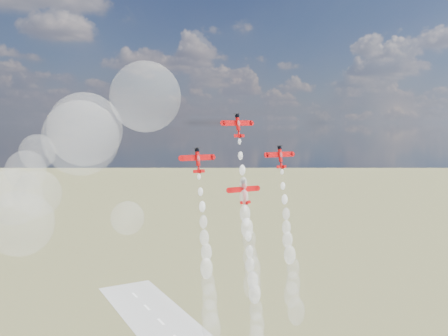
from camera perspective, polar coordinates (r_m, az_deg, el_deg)
plane_lead at (r=148.03m, az=1.70°, el=5.18°), size 10.38×3.50×7.35m
plane_left at (r=139.83m, az=-3.17°, el=0.98°), size 10.38×3.50×7.35m
plane_right at (r=154.82m, az=6.79°, el=1.38°), size 10.38×3.50×7.35m
plane_slot at (r=146.23m, az=2.44°, el=-2.84°), size 10.38×3.50×7.35m
smoke_trail_lead at (r=147.23m, az=3.13°, el=-10.31°), size 5.21×11.03×46.58m
smoke_trail_left at (r=141.91m, az=-1.82°, el=-15.17°), size 5.21×11.23×46.13m
smoke_trail_right at (r=156.59m, az=8.23°, el=-13.29°), size 5.49×11.82×46.71m
smoke_trail_slot at (r=150.99m, az=3.96°, el=-18.16°), size 5.51×11.86×47.06m
drifted_smoke_cloud at (r=142.30m, az=-17.69°, el=1.67°), size 53.28×38.56×54.22m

